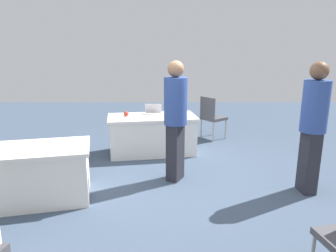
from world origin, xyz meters
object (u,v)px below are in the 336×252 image
object	(u,v)px
chair_tucked_right	(211,115)
table_back_left	(15,175)
person_attendee_standing	(176,115)
table_foreground	(152,134)
person_presenter	(313,122)
scissors_red	(176,116)
yarn_ball	(126,114)
laptop_silver	(153,113)

from	to	relation	value
chair_tucked_right	table_back_left	bearing A→B (deg)	-82.06
table_back_left	person_attendee_standing	xyz separation A→B (m)	(-2.08, -0.71, 0.64)
table_foreground	table_back_left	world-z (taller)	same
chair_tucked_right	person_presenter	bearing A→B (deg)	-16.23
person_attendee_standing	scissors_red	distance (m)	1.27
chair_tucked_right	person_presenter	world-z (taller)	person_presenter
chair_tucked_right	person_attendee_standing	xyz separation A→B (m)	(0.85, 2.19, 0.47)
person_attendee_standing	yarn_ball	bearing A→B (deg)	-117.26
person_attendee_standing	laptop_silver	xyz separation A→B (m)	(0.39, -1.33, -0.24)
table_back_left	scissors_red	size ratio (longest dim) A/B	11.27
chair_tucked_right	person_presenter	size ratio (longest dim) A/B	0.53
laptop_silver	yarn_ball	bearing A→B (deg)	9.78
laptop_silver	yarn_ball	world-z (taller)	laptop_silver
scissors_red	chair_tucked_right	bearing A→B (deg)	147.43
table_foreground	table_back_left	size ratio (longest dim) A/B	0.86
table_back_left	person_presenter	distance (m)	3.97
table_foreground	scissors_red	distance (m)	0.58
person_attendee_standing	scissors_red	bearing A→B (deg)	-155.10
chair_tucked_right	laptop_silver	bearing A→B (deg)	-91.79
laptop_silver	scissors_red	bearing A→B (deg)	167.96
table_back_left	chair_tucked_right	distance (m)	4.12
person_presenter	person_attendee_standing	distance (m)	1.87
table_back_left	person_attendee_standing	world-z (taller)	person_attendee_standing
table_foreground	laptop_silver	bearing A→B (deg)	-103.38
chair_tucked_right	laptop_silver	world-z (taller)	chair_tucked_right
chair_tucked_right	scissors_red	bearing A→B (deg)	-76.74
laptop_silver	chair_tucked_right	bearing A→B (deg)	-145.29
person_presenter	laptop_silver	xyz separation A→B (m)	(2.21, -1.75, -0.25)
table_back_left	laptop_silver	world-z (taller)	laptop_silver
person_presenter	laptop_silver	distance (m)	2.83
scissors_red	person_presenter	bearing A→B (deg)	54.41
table_foreground	person_attendee_standing	size ratio (longest dim) A/B	0.97
table_foreground	person_attendee_standing	bearing A→B (deg)	107.97
scissors_red	table_back_left	bearing A→B (deg)	-40.19
table_back_left	chair_tucked_right	size ratio (longest dim) A/B	2.16
person_presenter	person_attendee_standing	size ratio (longest dim) A/B	1.00
yarn_ball	laptop_silver	bearing A→B (deg)	-169.97
yarn_ball	scissors_red	world-z (taller)	yarn_ball
laptop_silver	table_back_left	bearing A→B (deg)	49.97
chair_tucked_right	yarn_ball	size ratio (longest dim) A/B	10.17
chair_tucked_right	laptop_silver	distance (m)	1.52
yarn_ball	chair_tucked_right	bearing A→B (deg)	-151.25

